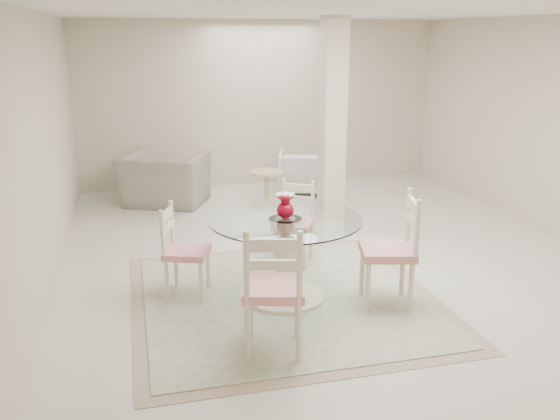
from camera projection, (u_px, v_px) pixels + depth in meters
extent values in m
plane|color=beige|center=(326.00, 252.00, 6.98)|extent=(7.00, 7.00, 0.00)
cube|color=beige|center=(261.00, 104.00, 9.85)|extent=(6.00, 0.02, 2.70)
cube|color=beige|center=(526.00, 241.00, 3.35)|extent=(6.00, 0.02, 2.70)
cube|color=beige|center=(42.00, 151.00, 5.90)|extent=(0.02, 7.00, 2.70)
cube|color=beige|center=(559.00, 128.00, 7.30)|extent=(0.02, 7.00, 2.70)
cube|color=white|center=(331.00, 11.00, 6.21)|extent=(6.00, 7.00, 0.02)
cube|color=beige|center=(333.00, 121.00, 7.92)|extent=(0.30, 0.30, 2.70)
cube|color=tan|center=(285.00, 299.00, 5.73)|extent=(2.89, 2.89, 0.01)
cube|color=beige|center=(285.00, 299.00, 5.73)|extent=(2.65, 2.65, 0.01)
cylinder|color=beige|center=(285.00, 297.00, 5.73)|extent=(0.75, 0.75, 0.06)
cylinder|color=beige|center=(285.00, 258.00, 5.61)|extent=(0.19, 0.19, 0.77)
cylinder|color=beige|center=(285.00, 221.00, 5.50)|extent=(0.31, 0.31, 0.03)
cylinder|color=white|center=(285.00, 219.00, 5.50)|extent=(1.44, 1.44, 0.01)
ellipsoid|color=#9D041A|center=(285.00, 210.00, 5.47)|extent=(0.16, 0.16, 0.15)
cylinder|color=#9D041A|center=(285.00, 200.00, 5.45)|extent=(0.09, 0.09, 0.04)
cylinder|color=#9D041A|center=(285.00, 197.00, 5.44)|extent=(0.14, 0.14, 0.02)
ellipsoid|color=white|center=(285.00, 195.00, 5.43)|extent=(0.09, 0.09, 0.04)
ellipsoid|color=white|center=(290.00, 195.00, 5.46)|extent=(0.09, 0.09, 0.04)
ellipsoid|color=white|center=(280.00, 195.00, 5.45)|extent=(0.09, 0.09, 0.04)
cylinder|color=beige|center=(362.00, 272.00, 5.75)|extent=(0.05, 0.05, 0.50)
cylinder|color=beige|center=(368.00, 289.00, 5.38)|extent=(0.05, 0.05, 0.50)
cylinder|color=beige|center=(402.00, 272.00, 5.75)|extent=(0.05, 0.05, 0.50)
cylinder|color=beige|center=(411.00, 289.00, 5.38)|extent=(0.05, 0.05, 0.50)
cube|color=#B01219|center=(387.00, 251.00, 5.48)|extent=(0.58, 0.58, 0.08)
cube|color=beige|center=(413.00, 214.00, 5.38)|extent=(0.15, 0.43, 0.59)
cylinder|color=beige|center=(275.00, 249.00, 6.47)|extent=(0.04, 0.04, 0.43)
cylinder|color=beige|center=(304.00, 252.00, 6.38)|extent=(0.04, 0.04, 0.43)
cylinder|color=beige|center=(283.00, 239.00, 6.78)|extent=(0.04, 0.04, 0.43)
cylinder|color=beige|center=(311.00, 242.00, 6.69)|extent=(0.04, 0.04, 0.43)
cube|color=red|center=(294.00, 225.00, 6.51)|extent=(0.56, 0.56, 0.06)
cube|color=beige|center=(298.00, 193.00, 6.59)|extent=(0.34, 0.22, 0.50)
cylinder|color=#EEE2C3|center=(201.00, 283.00, 5.60)|extent=(0.04, 0.04, 0.42)
cylinder|color=#EEE2C3|center=(208.00, 270.00, 5.91)|extent=(0.04, 0.04, 0.42)
cylinder|color=#EEE2C3|center=(167.00, 282.00, 5.63)|extent=(0.04, 0.04, 0.42)
cylinder|color=#EEE2C3|center=(176.00, 268.00, 5.94)|extent=(0.04, 0.04, 0.42)
cube|color=red|center=(187.00, 252.00, 5.70)|extent=(0.52, 0.52, 0.06)
cube|color=#EEE2C3|center=(167.00, 221.00, 5.63)|extent=(0.16, 0.36, 0.50)
cylinder|color=beige|center=(297.00, 311.00, 4.95)|extent=(0.05, 0.05, 0.50)
cylinder|color=beige|center=(250.00, 311.00, 4.94)|extent=(0.05, 0.05, 0.50)
cylinder|color=beige|center=(299.00, 334.00, 4.57)|extent=(0.05, 0.05, 0.50)
cylinder|color=beige|center=(248.00, 334.00, 4.57)|extent=(0.05, 0.05, 0.50)
cube|color=#B01215|center=(274.00, 289.00, 4.67)|extent=(0.58, 0.58, 0.08)
cube|color=beige|center=(273.00, 255.00, 4.36)|extent=(0.44, 0.15, 0.59)
imported|color=gray|center=(165.00, 179.00, 8.86)|extent=(1.50, 1.42, 0.77)
imported|color=white|center=(302.00, 172.00, 9.49)|extent=(0.91, 0.92, 0.68)
cylinder|color=tan|center=(267.00, 204.00, 8.89)|extent=(0.48, 0.48, 0.04)
cylinder|color=tan|center=(267.00, 188.00, 8.82)|extent=(0.07, 0.07, 0.46)
cylinder|color=tan|center=(267.00, 172.00, 8.75)|extent=(0.50, 0.50, 0.03)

